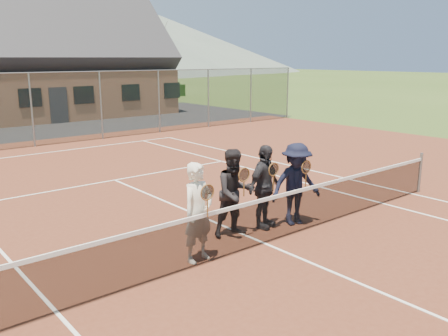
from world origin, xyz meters
The scene contains 12 objects.
court_surface centered at (0.00, 0.00, 0.01)m, with size 30.00×30.00×0.02m, color #562819.
hill_east centered at (55.00, 95.00, 7.00)m, with size 90.00×90.00×14.00m, color #536359.
court_markings centered at (0.00, 0.00, 0.02)m, with size 11.03×23.83×0.01m.
tennis_net centered at (0.00, 0.00, 0.54)m, with size 11.68×0.08×1.10m.
perimeter_fence centered at (0.00, 13.50, 1.52)m, with size 30.07×0.07×3.02m.
clubhouse centered at (4.00, 24.00, 3.99)m, with size 15.60×8.20×7.70m.
tree_d centered at (12.00, 33.00, 5.79)m, with size 3.20×3.20×7.77m.
tree_e centered at (18.00, 33.00, 5.79)m, with size 3.20×3.20×7.77m.
player_a centered at (-1.46, 0.21, 0.92)m, with size 0.71×0.55×1.80m.
player_b centered at (-0.15, 0.74, 0.92)m, with size 1.00×0.85×1.80m.
player_c centered at (0.63, 0.70, 0.92)m, with size 1.13×0.69×1.80m.
player_d centered at (1.31, 0.42, 0.92)m, with size 1.31×0.98×1.80m.
Camera 1 is at (-6.15, -6.22, 3.58)m, focal length 38.00 mm.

